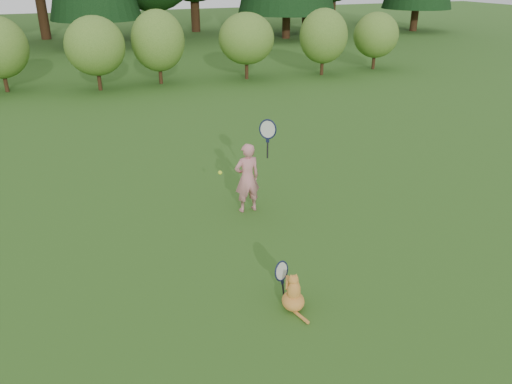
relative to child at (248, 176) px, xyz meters
name	(u,v)px	position (x,y,z in m)	size (l,w,h in m)	color
ground	(263,254)	(-0.34, -1.53, -0.68)	(100.00, 100.00, 0.00)	#2E5818
shrub_row	(127,48)	(-0.34, 11.47, 0.72)	(28.00, 3.00, 2.80)	#416C21
child	(248,176)	(0.00, 0.00, 0.00)	(0.70, 0.42, 1.94)	#CF7C80
cat	(293,291)	(-0.49, -2.90, -0.42)	(0.44, 0.69, 0.69)	orange
tennis_ball	(220,173)	(-0.52, -0.02, 0.16)	(0.07, 0.07, 0.07)	#AAE01A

